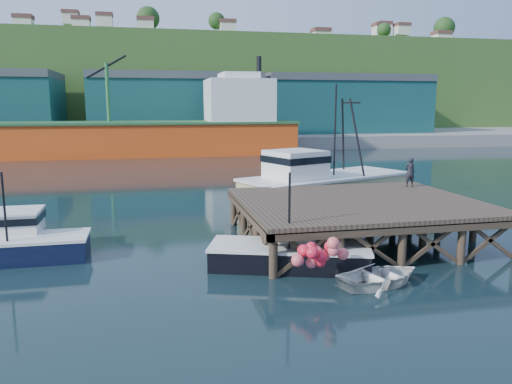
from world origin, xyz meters
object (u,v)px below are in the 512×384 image
object	(u,v)px
boat_navy	(13,241)
trawler	(322,181)
boat_black	(290,248)
dinghy	(381,276)
dockworker	(410,172)

from	to	relation	value
boat_navy	trawler	size ratio (longest dim) A/B	0.50
boat_black	dinghy	distance (m)	4.20
boat_black	dinghy	world-z (taller)	boat_black
boat_black	dockworker	distance (m)	11.57
dinghy	boat_black	bearing A→B (deg)	26.70
boat_black	dinghy	bearing A→B (deg)	-30.13
boat_navy	boat_black	distance (m)	12.56
boat_navy	dockworker	distance (m)	21.66
boat_navy	trawler	xyz separation A→B (m)	(17.92, 8.70, 0.88)
boat_black	dinghy	xyz separation A→B (m)	(2.77, -3.14, -0.40)
trawler	boat_black	bearing A→B (deg)	-137.99
dockworker	boat_black	bearing A→B (deg)	43.37
boat_navy	dockworker	bearing A→B (deg)	7.69
boat_black	trawler	bearing A→B (deg)	82.88
boat_navy	trawler	world-z (taller)	trawler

